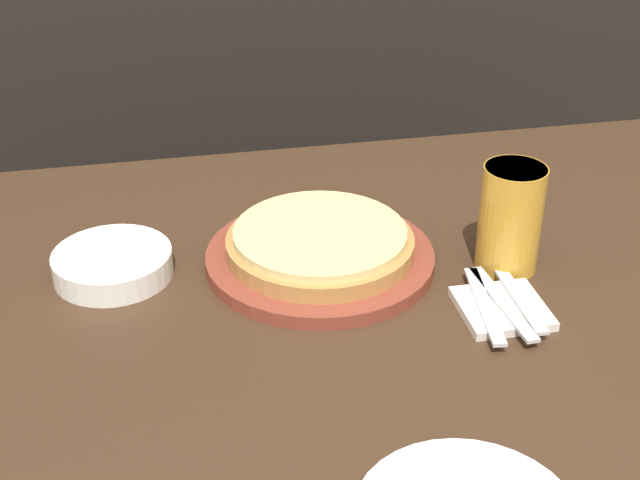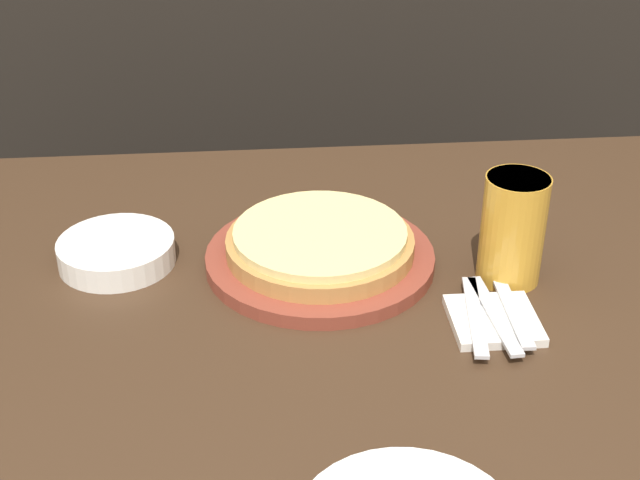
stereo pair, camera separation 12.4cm
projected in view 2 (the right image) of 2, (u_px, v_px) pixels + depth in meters
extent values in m
cylinder|color=brown|center=(320.00, 258.00, 1.26)|extent=(0.32, 0.32, 0.02)
cylinder|color=#B77F42|center=(320.00, 245.00, 1.25)|extent=(0.26, 0.26, 0.02)
cylinder|color=#EAD184|center=(320.00, 234.00, 1.24)|extent=(0.24, 0.24, 0.01)
cylinder|color=gold|center=(513.00, 229.00, 1.19)|extent=(0.09, 0.09, 0.15)
cylinder|color=white|center=(518.00, 184.00, 1.16)|extent=(0.08, 0.08, 0.02)
cylinder|color=white|center=(117.00, 252.00, 1.26)|extent=(0.16, 0.16, 0.04)
cube|color=white|center=(494.00, 320.00, 1.13)|extent=(0.11, 0.11, 0.01)
cube|color=silver|center=(475.00, 316.00, 1.13)|extent=(0.04, 0.18, 0.00)
cube|color=silver|center=(494.00, 315.00, 1.13)|extent=(0.03, 0.18, 0.00)
cube|color=silver|center=(514.00, 314.00, 1.13)|extent=(0.02, 0.15, 0.00)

